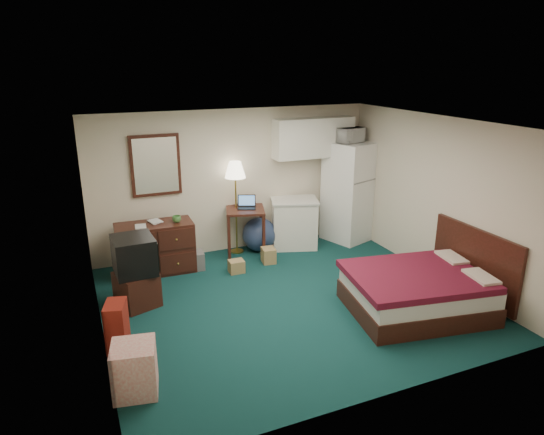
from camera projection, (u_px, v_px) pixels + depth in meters
name	position (u px, v px, depth m)	size (l,w,h in m)	color
floor	(288.00, 301.00, 6.91)	(5.00, 4.50, 0.01)	black
ceiling	(290.00, 124.00, 6.14)	(5.00, 4.50, 0.01)	beige
walls	(289.00, 218.00, 6.53)	(5.01, 4.51, 2.50)	beige
mirror	(156.00, 165.00, 7.84)	(0.80, 0.06, 1.00)	white
upper_cabinets	(314.00, 138.00, 8.66)	(1.50, 0.35, 0.70)	white
headboard	(474.00, 263.00, 6.83)	(0.06, 1.56, 1.00)	black
dresser	(156.00, 248.00, 7.75)	(1.20, 0.55, 0.82)	black
floor_lamp	(236.00, 208.00, 8.43)	(0.36, 0.36, 1.64)	#B79A3F
desk	(246.00, 231.00, 8.50)	(0.65, 0.65, 0.82)	black
exercise_ball	(259.00, 234.00, 8.66)	(0.61, 0.61, 0.61)	navy
kitchen_counter	(294.00, 224.00, 8.82)	(0.79, 0.60, 0.86)	white
fridge	(349.00, 192.00, 9.06)	(0.76, 0.76, 1.86)	white
bed	(417.00, 292.00, 6.55)	(1.77, 1.38, 0.57)	#441016
tv_stand	(137.00, 289.00, 6.73)	(0.48, 0.53, 0.48)	black
suitcase	(117.00, 326.00, 5.70)	(0.23, 0.36, 0.59)	#601313
retail_box	(135.00, 369.00, 4.94)	(0.44, 0.44, 0.54)	white
file_bin	(191.00, 261.00, 7.93)	(0.41, 0.31, 0.29)	slate
cardboard_box_a	(236.00, 266.00, 7.82)	(0.24, 0.20, 0.20)	olive
cardboard_box_b	(268.00, 255.00, 8.19)	(0.21, 0.25, 0.25)	olive
laptop	(247.00, 203.00, 8.35)	(0.31, 0.25, 0.21)	black
crt_tv	(134.00, 255.00, 6.60)	(0.55, 0.60, 0.51)	black
microwave	(350.00, 133.00, 8.68)	(0.49, 0.27, 0.33)	white
book_a	(134.00, 221.00, 7.41)	(0.17, 0.02, 0.23)	olive
book_b	(149.00, 216.00, 7.60)	(0.18, 0.02, 0.25)	olive
mug	(176.00, 218.00, 7.67)	(0.14, 0.11, 0.14)	#46843D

